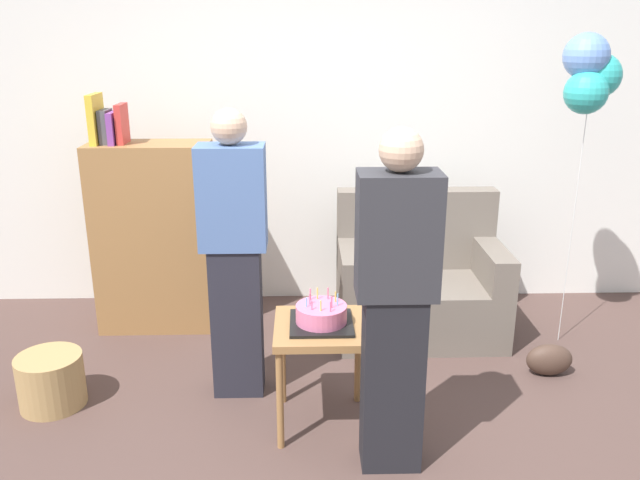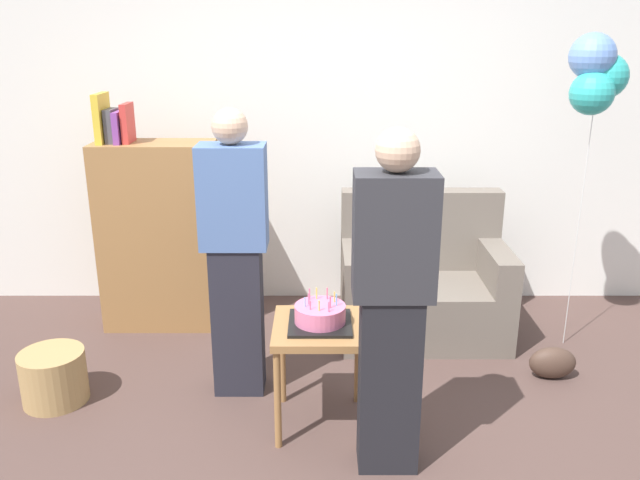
% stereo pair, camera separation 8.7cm
% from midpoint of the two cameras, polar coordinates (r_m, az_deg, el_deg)
% --- Properties ---
extents(ground_plane, '(8.00, 8.00, 0.00)m').
position_cam_midpoint_polar(ground_plane, '(3.39, 0.55, -18.34)').
color(ground_plane, '#4C3833').
extents(wall_back, '(6.00, 0.10, 2.70)m').
position_cam_midpoint_polar(wall_back, '(4.82, -0.29, 10.25)').
color(wall_back, silver).
rests_on(wall_back, ground_plane).
extents(couch, '(1.10, 0.70, 0.96)m').
position_cam_midpoint_polar(couch, '(4.49, 8.13, -3.94)').
color(couch, '#6B6056').
rests_on(couch, ground_plane).
extents(bookshelf, '(0.80, 0.36, 1.62)m').
position_cam_midpoint_polar(bookshelf, '(4.57, -14.95, 0.43)').
color(bookshelf, olive).
rests_on(bookshelf, ground_plane).
extents(side_table, '(0.48, 0.48, 0.58)m').
position_cam_midpoint_polar(side_table, '(3.36, -0.64, -8.81)').
color(side_table, olive).
rests_on(side_table, ground_plane).
extents(birthday_cake, '(0.32, 0.32, 0.17)m').
position_cam_midpoint_polar(birthday_cake, '(3.30, -0.65, -6.68)').
color(birthday_cake, black).
rests_on(birthday_cake, side_table).
extents(person_blowing_candles, '(0.36, 0.22, 1.63)m').
position_cam_midpoint_polar(person_blowing_candles, '(3.57, -8.25, -1.35)').
color(person_blowing_candles, '#23232D').
rests_on(person_blowing_candles, ground_plane).
extents(person_holding_cake, '(0.36, 0.22, 1.63)m').
position_cam_midpoint_polar(person_holding_cake, '(2.93, 5.79, -5.70)').
color(person_holding_cake, black).
rests_on(person_holding_cake, ground_plane).
extents(wicker_basket, '(0.36, 0.36, 0.30)m').
position_cam_midpoint_polar(wicker_basket, '(3.99, -23.23, -11.33)').
color(wicker_basket, '#A88451').
rests_on(wicker_basket, ground_plane).
extents(handbag, '(0.28, 0.14, 0.20)m').
position_cam_midpoint_polar(handbag, '(4.21, 19.00, -9.95)').
color(handbag, '#473328').
rests_on(handbag, ground_plane).
extents(balloon_bunch, '(0.37, 0.35, 2.00)m').
position_cam_midpoint_polar(balloon_bunch, '(4.28, 22.14, 13.63)').
color(balloon_bunch, silver).
rests_on(balloon_bunch, ground_plane).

